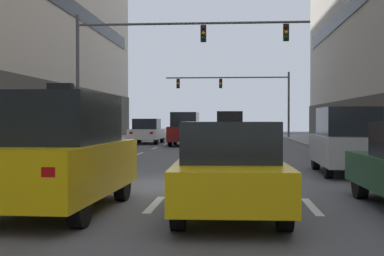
{
  "coord_description": "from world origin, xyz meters",
  "views": [
    {
      "loc": [
        1.53,
        -13.03,
        1.66
      ],
      "look_at": [
        -0.85,
        17.1,
        1.18
      ],
      "focal_mm": 48.58,
      "sensor_mm": 36.0,
      "label": 1
    }
  ],
  "objects_px": {
    "traffic_signal_0": "(157,51)",
    "car_parked_2": "(347,141)",
    "car_driving_4": "(185,129)",
    "car_driving_0": "(147,131)",
    "taxi_driving_1": "(26,148)",
    "pedestrian_0": "(358,129)",
    "taxi_driving_3": "(61,153)",
    "taxi_driving_2": "(229,169)",
    "traffic_signal_1": "(242,90)"
  },
  "relations": [
    {
      "from": "car_driving_4",
      "to": "traffic_signal_1",
      "type": "height_order",
      "value": "traffic_signal_1"
    },
    {
      "from": "car_driving_0",
      "to": "car_driving_4",
      "type": "bearing_deg",
      "value": -43.42
    },
    {
      "from": "taxi_driving_1",
      "to": "traffic_signal_1",
      "type": "height_order",
      "value": "traffic_signal_1"
    },
    {
      "from": "car_driving_0",
      "to": "taxi_driving_1",
      "type": "relative_size",
      "value": 1.01
    },
    {
      "from": "taxi_driving_1",
      "to": "pedestrian_0",
      "type": "xyz_separation_m",
      "value": [
        13.18,
        15.76,
        0.27
      ]
    },
    {
      "from": "taxi_driving_1",
      "to": "car_parked_2",
      "type": "bearing_deg",
      "value": 8.94
    },
    {
      "from": "car_driving_4",
      "to": "traffic_signal_0",
      "type": "relative_size",
      "value": 0.37
    },
    {
      "from": "car_parked_2",
      "to": "car_driving_0",
      "type": "bearing_deg",
      "value": 115.78
    },
    {
      "from": "car_driving_4",
      "to": "traffic_signal_1",
      "type": "distance_m",
      "value": 14.5
    },
    {
      "from": "taxi_driving_1",
      "to": "car_parked_2",
      "type": "xyz_separation_m",
      "value": [
        9.5,
        1.5,
        0.17
      ]
    },
    {
      "from": "taxi_driving_1",
      "to": "traffic_signal_1",
      "type": "distance_m",
      "value": 32.75
    },
    {
      "from": "car_driving_0",
      "to": "car_parked_2",
      "type": "distance_m",
      "value": 21.67
    },
    {
      "from": "traffic_signal_0",
      "to": "pedestrian_0",
      "type": "relative_size",
      "value": 7.14
    },
    {
      "from": "traffic_signal_1",
      "to": "taxi_driving_1",
      "type": "bearing_deg",
      "value": -102.16
    },
    {
      "from": "car_driving_0",
      "to": "pedestrian_0",
      "type": "relative_size",
      "value": 2.78
    },
    {
      "from": "taxi_driving_1",
      "to": "pedestrian_0",
      "type": "bearing_deg",
      "value": 50.08
    },
    {
      "from": "taxi_driving_2",
      "to": "traffic_signal_0",
      "type": "height_order",
      "value": "traffic_signal_0"
    },
    {
      "from": "car_driving_4",
      "to": "pedestrian_0",
      "type": "height_order",
      "value": "car_driving_4"
    },
    {
      "from": "taxi_driving_2",
      "to": "car_parked_2",
      "type": "bearing_deg",
      "value": 63.75
    },
    {
      "from": "taxi_driving_2",
      "to": "traffic_signal_1",
      "type": "height_order",
      "value": "traffic_signal_1"
    },
    {
      "from": "taxi_driving_1",
      "to": "taxi_driving_3",
      "type": "relative_size",
      "value": 1.03
    },
    {
      "from": "car_driving_0",
      "to": "taxi_driving_3",
      "type": "bearing_deg",
      "value": -83.9
    },
    {
      "from": "taxi_driving_1",
      "to": "car_driving_4",
      "type": "xyz_separation_m",
      "value": [
        2.98,
        18.26,
        0.22
      ]
    },
    {
      "from": "taxi_driving_2",
      "to": "car_driving_0",
      "type": "bearing_deg",
      "value": 102.43
    },
    {
      "from": "traffic_signal_0",
      "to": "pedestrian_0",
      "type": "height_order",
      "value": "traffic_signal_0"
    },
    {
      "from": "traffic_signal_0",
      "to": "pedestrian_0",
      "type": "distance_m",
      "value": 12.46
    },
    {
      "from": "taxi_driving_1",
      "to": "car_driving_4",
      "type": "bearing_deg",
      "value": 80.72
    },
    {
      "from": "taxi_driving_3",
      "to": "car_driving_0",
      "type": "bearing_deg",
      "value": 96.1
    },
    {
      "from": "pedestrian_0",
      "to": "traffic_signal_1",
      "type": "bearing_deg",
      "value": 111.48
    },
    {
      "from": "traffic_signal_1",
      "to": "car_driving_4",
      "type": "bearing_deg",
      "value": -105.92
    },
    {
      "from": "taxi_driving_3",
      "to": "traffic_signal_1",
      "type": "distance_m",
      "value": 37.73
    },
    {
      "from": "car_driving_4",
      "to": "traffic_signal_0",
      "type": "height_order",
      "value": "traffic_signal_0"
    },
    {
      "from": "traffic_signal_0",
      "to": "car_parked_2",
      "type": "bearing_deg",
      "value": -53.93
    },
    {
      "from": "taxi_driving_2",
      "to": "pedestrian_0",
      "type": "bearing_deg",
      "value": 71.39
    },
    {
      "from": "car_driving_4",
      "to": "taxi_driving_3",
      "type": "bearing_deg",
      "value": -90.16
    },
    {
      "from": "car_driving_4",
      "to": "traffic_signal_1",
      "type": "relative_size",
      "value": 0.4
    },
    {
      "from": "taxi_driving_1",
      "to": "traffic_signal_1",
      "type": "xyz_separation_m",
      "value": [
        6.86,
        31.83,
        3.52
      ]
    },
    {
      "from": "traffic_signal_0",
      "to": "taxi_driving_2",
      "type": "bearing_deg",
      "value": -77.63
    },
    {
      "from": "car_parked_2",
      "to": "taxi_driving_2",
      "type": "bearing_deg",
      "value": -116.25
    },
    {
      "from": "pedestrian_0",
      "to": "taxi_driving_1",
      "type": "bearing_deg",
      "value": -129.92
    },
    {
      "from": "car_parked_2",
      "to": "traffic_signal_0",
      "type": "xyz_separation_m",
      "value": [
        -7.32,
        10.05,
        4.16
      ]
    },
    {
      "from": "car_parked_2",
      "to": "pedestrian_0",
      "type": "bearing_deg",
      "value": 75.53
    },
    {
      "from": "taxi_driving_1",
      "to": "car_parked_2",
      "type": "relative_size",
      "value": 1.08
    },
    {
      "from": "car_parked_2",
      "to": "pedestrian_0",
      "type": "relative_size",
      "value": 2.54
    },
    {
      "from": "car_driving_0",
      "to": "traffic_signal_0",
      "type": "height_order",
      "value": "traffic_signal_0"
    },
    {
      "from": "car_driving_0",
      "to": "car_parked_2",
      "type": "height_order",
      "value": "car_parked_2"
    },
    {
      "from": "taxi_driving_3",
      "to": "traffic_signal_0",
      "type": "height_order",
      "value": "traffic_signal_0"
    },
    {
      "from": "taxi_driving_1",
      "to": "car_driving_4",
      "type": "height_order",
      "value": "car_driving_4"
    },
    {
      "from": "taxi_driving_1",
      "to": "taxi_driving_3",
      "type": "xyz_separation_m",
      "value": [
        2.92,
        -5.55,
        0.22
      ]
    },
    {
      "from": "car_driving_0",
      "to": "car_driving_4",
      "type": "distance_m",
      "value": 4.0
    }
  ]
}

